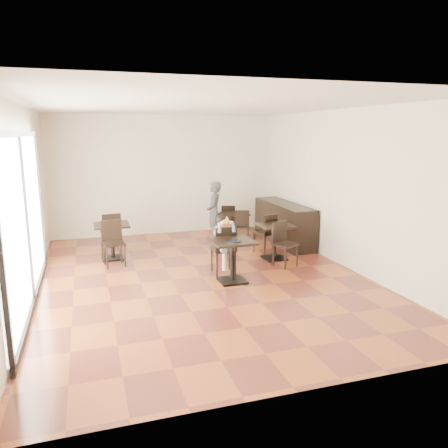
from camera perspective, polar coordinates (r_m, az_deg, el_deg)
name	(u,v)px	position (r m, az deg, el deg)	size (l,w,h in m)	color
floor	(202,277)	(8.47, -2.87, -6.92)	(6.00, 8.00, 0.01)	brown
ceiling	(200,105)	(8.04, -3.12, 15.23)	(6.00, 8.00, 0.01)	silver
wall_back	(164,175)	(11.99, -7.86, 6.35)	(6.00, 0.01, 3.20)	beige
wall_front	(303,248)	(4.41, 10.26, -3.06)	(6.00, 0.01, 3.20)	beige
wall_left	(25,202)	(7.91, -24.55, 2.61)	(0.01, 8.00, 3.20)	beige
wall_right	(343,188)	(9.31, 15.23, 4.50)	(0.01, 8.00, 3.20)	beige
storefront_window	(24,220)	(7.45, -24.63, 0.52)	(0.04, 4.50, 2.60)	white
child_table	(232,261)	(8.08, 1.07, -4.86)	(0.76, 0.76, 0.80)	black
child_chair	(223,249)	(8.56, -0.10, -3.33)	(0.43, 0.43, 0.96)	black
child	(223,243)	(8.53, -0.10, -2.53)	(0.43, 0.61, 1.21)	gray
plate	(234,241)	(7.88, 1.32, -2.21)	(0.27, 0.27, 0.02)	black
pizza_slice	(226,223)	(8.26, 0.29, 0.15)	(0.28, 0.22, 0.06)	tan
adult_patron	(214,213)	(10.84, -1.30, 1.49)	(0.57, 0.37, 1.55)	#3D3E42
cafe_table_mid	(275,242)	(9.60, 6.62, -2.34)	(0.73, 0.73, 0.77)	black
cafe_table_left	(112,241)	(9.86, -14.37, -2.22)	(0.74, 0.74, 0.78)	black
cafe_table_back	(235,226)	(11.40, 1.43, -0.24)	(0.64, 0.64, 0.68)	black
chair_mid_a	(265,233)	(10.07, 5.35, -1.19)	(0.41, 0.41, 0.92)	black
chair_mid_b	(286,245)	(9.10, 8.04, -2.67)	(0.41, 0.41, 0.92)	black
chair_left_a	(111,233)	(10.38, -14.58, -1.09)	(0.42, 0.42, 0.94)	black
chair_left_b	(114,244)	(9.31, -14.19, -2.54)	(0.42, 0.42, 0.94)	black
chair_back_a	(228,219)	(11.90, 0.57, 0.61)	(0.37, 0.37, 0.81)	black
chair_back_b	(242,228)	(10.88, 2.37, -0.46)	(0.37, 0.37, 0.81)	black
service_counter	(284,223)	(11.05, 7.81, 0.12)	(0.60, 2.40, 1.00)	black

